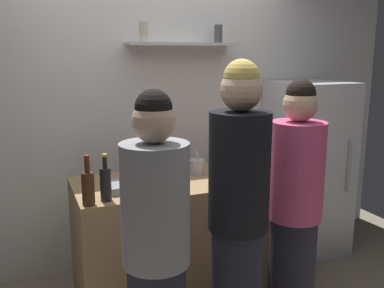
% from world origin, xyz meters
% --- Properties ---
extents(back_wall_assembly, '(4.80, 0.32, 2.60)m').
position_xyz_m(back_wall_assembly, '(0.00, 1.25, 1.30)').
color(back_wall_assembly, white).
rests_on(back_wall_assembly, ground).
extents(refrigerator, '(0.60, 0.68, 1.56)m').
position_xyz_m(refrigerator, '(1.38, 0.85, 0.78)').
color(refrigerator, silver).
rests_on(refrigerator, ground).
extents(counter, '(1.68, 0.71, 0.92)m').
position_xyz_m(counter, '(0.09, 0.49, 0.46)').
color(counter, '#9E7A51').
rests_on(counter, ground).
extents(baking_pan, '(0.34, 0.24, 0.05)m').
position_xyz_m(baking_pan, '(-0.37, 0.40, 0.95)').
color(baking_pan, gray).
rests_on(baking_pan, counter).
extents(utensil_holder, '(0.11, 0.11, 0.21)m').
position_xyz_m(utensil_holder, '(0.16, 0.56, 0.98)').
color(utensil_holder, '#B2B2B7').
rests_on(utensil_holder, counter).
extents(wine_bottle_amber_glass, '(0.08, 0.08, 0.30)m').
position_xyz_m(wine_bottle_amber_glass, '(-0.69, 0.20, 1.04)').
color(wine_bottle_amber_glass, '#472814').
rests_on(wine_bottle_amber_glass, counter).
extents(wine_bottle_dark_glass, '(0.07, 0.07, 0.29)m').
position_xyz_m(wine_bottle_dark_glass, '(-0.58, 0.23, 1.04)').
color(wine_bottle_dark_glass, black).
rests_on(wine_bottle_dark_glass, counter).
extents(water_bottle_plastic, '(0.10, 0.10, 0.25)m').
position_xyz_m(water_bottle_plastic, '(0.37, 0.59, 1.04)').
color(water_bottle_plastic, silver).
rests_on(water_bottle_plastic, counter).
extents(person_grey_hoodie, '(0.34, 0.34, 1.65)m').
position_xyz_m(person_grey_hoodie, '(-0.45, -0.36, 0.81)').
color(person_grey_hoodie, '#262633').
rests_on(person_grey_hoodie, ground).
extents(person_pink_top, '(0.34, 0.34, 1.66)m').
position_xyz_m(person_pink_top, '(0.54, -0.13, 0.82)').
color(person_pink_top, '#262633').
rests_on(person_pink_top, ground).
extents(person_blonde, '(0.34, 0.34, 1.78)m').
position_xyz_m(person_blonde, '(0.06, -0.27, 0.89)').
color(person_blonde, '#262633').
rests_on(person_blonde, ground).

